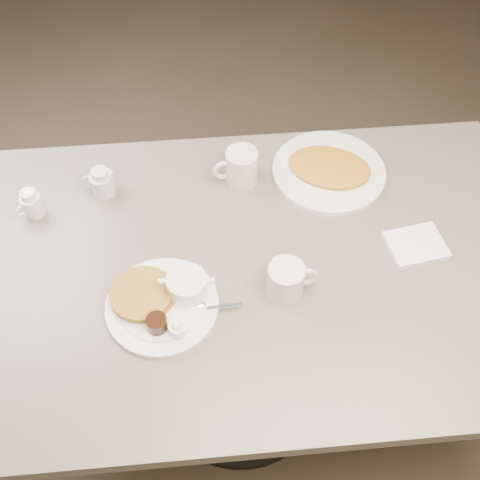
{
  "coord_description": "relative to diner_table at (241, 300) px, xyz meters",
  "views": [
    {
      "loc": [
        -0.07,
        -0.78,
        1.89
      ],
      "look_at": [
        0.0,
        0.02,
        0.82
      ],
      "focal_mm": 42.72,
      "sensor_mm": 36.0,
      "label": 1
    }
  ],
  "objects": [
    {
      "name": "room",
      "position": [
        0.0,
        0.0,
        0.82
      ],
      "size": [
        7.04,
        8.04,
        2.84
      ],
      "color": "#4C3F33",
      "rests_on": "ground"
    },
    {
      "name": "diner_table",
      "position": [
        0.0,
        0.0,
        0.0
      ],
      "size": [
        1.5,
        0.9,
        0.75
      ],
      "color": "slate",
      "rests_on": "ground"
    },
    {
      "name": "main_plate",
      "position": [
        -0.18,
        -0.1,
        0.19
      ],
      "size": [
        0.32,
        0.28,
        0.07
      ],
      "color": "white",
      "rests_on": "diner_table"
    },
    {
      "name": "coffee_mug_near",
      "position": [
        0.1,
        -0.09,
        0.22
      ],
      "size": [
        0.12,
        0.09,
        0.09
      ],
      "color": "white",
      "rests_on": "diner_table"
    },
    {
      "name": "napkin",
      "position": [
        0.43,
        0.01,
        0.18
      ],
      "size": [
        0.15,
        0.13,
        0.02
      ],
      "color": "white",
      "rests_on": "diner_table"
    },
    {
      "name": "coffee_mug_far",
      "position": [
        0.02,
        0.28,
        0.22
      ],
      "size": [
        0.13,
        0.1,
        0.1
      ],
      "color": "white",
      "rests_on": "diner_table"
    },
    {
      "name": "creamer_left",
      "position": [
        -0.52,
        0.21,
        0.21
      ],
      "size": [
        0.07,
        0.07,
        0.08
      ],
      "color": "white",
      "rests_on": "diner_table"
    },
    {
      "name": "creamer_right",
      "position": [
        -0.34,
        0.27,
        0.21
      ],
      "size": [
        0.1,
        0.08,
        0.08
      ],
      "color": "silver",
      "rests_on": "diner_table"
    },
    {
      "name": "hash_plate",
      "position": [
        0.27,
        0.28,
        0.18
      ],
      "size": [
        0.4,
        0.4,
        0.04
      ],
      "color": "white",
      "rests_on": "diner_table"
    }
  ]
}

